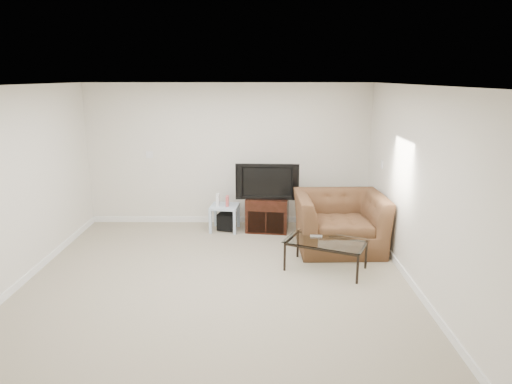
{
  "coord_description": "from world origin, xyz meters",
  "views": [
    {
      "loc": [
        0.55,
        -5.49,
        2.6
      ],
      "look_at": [
        0.5,
        1.2,
        0.9
      ],
      "focal_mm": 32.0,
      "sensor_mm": 36.0,
      "label": 1
    }
  ],
  "objects_px": {
    "subwoofer": "(227,221)",
    "side_table": "(225,218)",
    "television": "(267,180)",
    "coffee_table": "(326,255)",
    "tv_stand": "(267,214)",
    "recliner": "(340,212)"
  },
  "relations": [
    {
      "from": "side_table",
      "to": "subwoofer",
      "type": "xyz_separation_m",
      "value": [
        0.03,
        0.02,
        -0.06
      ]
    },
    {
      "from": "side_table",
      "to": "coffee_table",
      "type": "xyz_separation_m",
      "value": [
        1.52,
        -1.66,
        -0.01
      ]
    },
    {
      "from": "side_table",
      "to": "television",
      "type": "bearing_deg",
      "value": -2.28
    },
    {
      "from": "recliner",
      "to": "coffee_table",
      "type": "distance_m",
      "value": 0.95
    },
    {
      "from": "television",
      "to": "coffee_table",
      "type": "distance_m",
      "value": 1.94
    },
    {
      "from": "side_table",
      "to": "recliner",
      "type": "bearing_deg",
      "value": -24.84
    },
    {
      "from": "subwoofer",
      "to": "tv_stand",
      "type": "bearing_deg",
      "value": -1.24
    },
    {
      "from": "side_table",
      "to": "subwoofer",
      "type": "distance_m",
      "value": 0.07
    },
    {
      "from": "recliner",
      "to": "television",
      "type": "bearing_deg",
      "value": 141.53
    },
    {
      "from": "tv_stand",
      "to": "side_table",
      "type": "distance_m",
      "value": 0.74
    },
    {
      "from": "recliner",
      "to": "coffee_table",
      "type": "bearing_deg",
      "value": -113.23
    },
    {
      "from": "tv_stand",
      "to": "subwoofer",
      "type": "height_order",
      "value": "tv_stand"
    },
    {
      "from": "television",
      "to": "tv_stand",
      "type": "bearing_deg",
      "value": 85.53
    },
    {
      "from": "subwoofer",
      "to": "side_table",
      "type": "bearing_deg",
      "value": -152.7
    },
    {
      "from": "subwoofer",
      "to": "coffee_table",
      "type": "distance_m",
      "value": 2.24
    },
    {
      "from": "television",
      "to": "side_table",
      "type": "relative_size",
      "value": 2.13
    },
    {
      "from": "television",
      "to": "side_table",
      "type": "height_order",
      "value": "television"
    },
    {
      "from": "television",
      "to": "subwoofer",
      "type": "xyz_separation_m",
      "value": [
        -0.71,
        0.04,
        -0.74
      ]
    },
    {
      "from": "tv_stand",
      "to": "subwoofer",
      "type": "relative_size",
      "value": 2.54
    },
    {
      "from": "subwoofer",
      "to": "coffee_table",
      "type": "height_order",
      "value": "coffee_table"
    },
    {
      "from": "tv_stand",
      "to": "coffee_table",
      "type": "height_order",
      "value": "tv_stand"
    },
    {
      "from": "television",
      "to": "side_table",
      "type": "bearing_deg",
      "value": -179.74
    }
  ]
}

